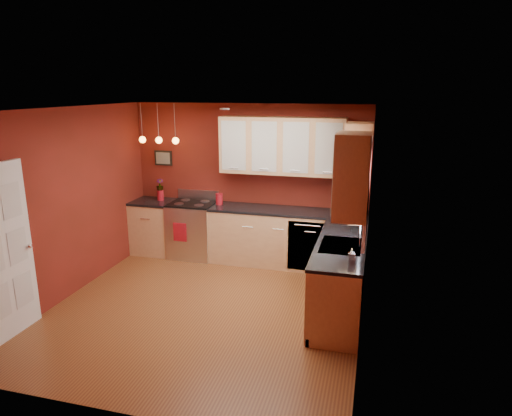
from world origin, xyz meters
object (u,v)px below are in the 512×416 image
(soap_pump, at_px, (351,255))
(sink, at_px, (341,247))
(red_canister, at_px, (219,199))
(coffee_maker, at_px, (359,206))
(gas_range, at_px, (193,229))

(soap_pump, bearing_deg, sink, 105.93)
(red_canister, bearing_deg, coffee_maker, -0.99)
(gas_range, distance_m, sink, 3.05)
(red_canister, relative_size, coffee_maker, 0.64)
(red_canister, xyz_separation_m, soap_pump, (2.31, -2.10, -0.01))
(sink, distance_m, coffee_maker, 1.53)
(sink, relative_size, soap_pump, 4.30)
(coffee_maker, height_order, soap_pump, coffee_maker)
(sink, distance_m, soap_pump, 0.58)
(red_canister, relative_size, soap_pump, 1.15)
(gas_range, height_order, soap_pump, gas_range)
(red_canister, bearing_deg, soap_pump, -42.33)
(gas_range, bearing_deg, red_canister, 6.41)
(gas_range, relative_size, coffee_maker, 3.79)
(soap_pump, bearing_deg, coffee_maker, 90.25)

